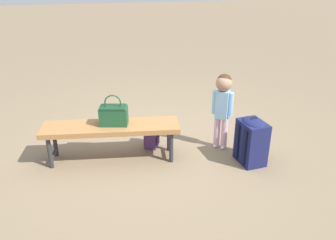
# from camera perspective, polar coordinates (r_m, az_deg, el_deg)

# --- Properties ---
(ground_plane) EXTENTS (40.00, 40.00, 0.00)m
(ground_plane) POSITION_cam_1_polar(r_m,az_deg,el_deg) (4.49, -1.51, -4.28)
(ground_plane) COLOR #7F6B51
(ground_plane) RESTS_ON ground
(park_bench) EXTENTS (1.64, 0.64, 0.45)m
(park_bench) POSITION_cam_1_polar(r_m,az_deg,el_deg) (4.08, -9.49, -1.56)
(park_bench) COLOR #9E6B3D
(park_bench) RESTS_ON ground
(handbag) EXTENTS (0.35, 0.25, 0.37)m
(handbag) POSITION_cam_1_polar(r_m,az_deg,el_deg) (4.02, -9.06, 0.93)
(handbag) COLOR #1E4C2D
(handbag) RESTS_ON park_bench
(child_standing) EXTENTS (0.22, 0.20, 0.98)m
(child_standing) POSITION_cam_1_polar(r_m,az_deg,el_deg) (4.24, 9.14, 3.33)
(child_standing) COLOR #E5B2C6
(child_standing) RESTS_ON ground
(backpack_large) EXTENTS (0.34, 0.38, 0.60)m
(backpack_large) POSITION_cam_1_polar(r_m,az_deg,el_deg) (4.12, 13.80, -3.18)
(backpack_large) COLOR #191E4C
(backpack_large) RESTS_ON ground
(backpack_small) EXTENTS (0.22, 0.24, 0.34)m
(backpack_small) POSITION_cam_1_polar(r_m,az_deg,el_deg) (4.40, -2.78, -2.47)
(backpack_small) COLOR #4C2D66
(backpack_small) RESTS_ON ground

